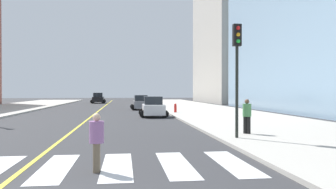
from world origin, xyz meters
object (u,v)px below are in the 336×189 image
Objects in this scene: car_gray_nearest at (141,103)px; car_white_third at (153,107)px; fire_hydrant at (175,108)px; traffic_light_near_corner at (237,58)px; car_black_second at (98,98)px; pedestrian_waiting_east at (247,115)px; pedestrian_crossing at (97,140)px.

car_gray_nearest is 1.00× the size of car_white_third.
traffic_light_near_corner is at bearing -89.96° from fire_hydrant.
car_black_second is at bearing -75.49° from car_gray_nearest.
car_white_third is at bearing -80.51° from traffic_light_near_corner.
car_gray_nearest is at bearing -86.65° from car_white_third.
fire_hydrant is (-1.01, 17.46, -0.52)m from pedestrian_waiting_east.
car_black_second is at bearing -77.44° from car_white_third.
pedestrian_waiting_east reaches higher than car_white_third.
car_black_second reaches higher than fire_hydrant.
car_white_third is 20.86m from pedestrian_crossing.
fire_hydrant is at bearing -41.81° from pedestrian_waiting_east.
car_gray_nearest is 0.91× the size of car_black_second.
car_black_second is 50.42m from pedestrian_waiting_east.
car_gray_nearest is 27.34m from traffic_light_near_corner.
car_white_third is 4.55× the size of fire_hydrant.
pedestrian_waiting_east is at bearing -125.27° from traffic_light_near_corner.
car_gray_nearest is at bearing -74.56° from car_black_second.
fire_hydrant is (5.87, 24.17, -0.33)m from pedestrian_crossing.
car_white_third is (0.54, -11.71, 0.01)m from car_gray_nearest.
car_white_third is at bearing -78.94° from car_black_second.
pedestrian_waiting_east reaches higher than pedestrian_crossing.
car_black_second is 2.56× the size of pedestrian_waiting_east.
fire_hydrant is (-0.01, 18.86, -3.19)m from traffic_light_near_corner.
pedestrian_crossing is 1.86× the size of fire_hydrant.
pedestrian_waiting_east is at bearing 97.36° from car_gray_nearest.
pedestrian_waiting_east is (6.87, 6.71, 0.19)m from pedestrian_crossing.
fire_hydrant is at bearing -73.39° from car_black_second.
car_black_second is 56.07m from pedestrian_crossing.
pedestrian_waiting_east is (10.95, -49.21, 0.18)m from car_black_second.
traffic_light_near_corner reaches higher than car_black_second.
car_gray_nearest is 32.43m from pedestrian_crossing.
car_black_second is 36.09m from car_white_third.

